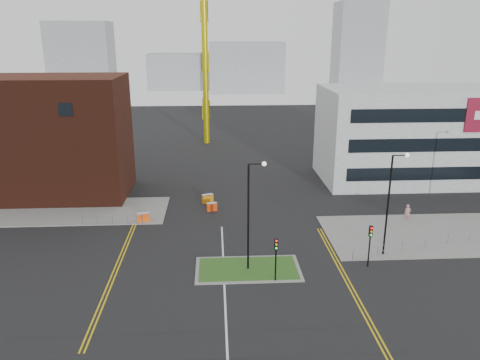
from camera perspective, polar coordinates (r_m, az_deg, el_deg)
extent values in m
plane|color=black|center=(32.23, -1.69, -17.68)|extent=(200.00, 200.00, 0.00)
cube|color=slate|center=(55.31, -23.57, -3.61)|extent=(28.00, 8.00, 0.12)
cube|color=slate|center=(49.78, 24.21, -5.98)|extent=(24.00, 10.00, 0.12)
cube|color=slate|center=(39.10, 0.98, -10.80)|extent=(8.60, 4.60, 0.08)
cube|color=#1F4E1A|center=(39.09, 0.98, -10.78)|extent=(8.00, 4.00, 0.12)
cube|color=#3E190F|center=(58.89, -22.44, 4.81)|extent=(18.00, 10.00, 14.00)
cube|color=black|center=(52.26, -20.51, 8.05)|extent=(1.40, 0.10, 1.40)
cube|color=#AAACAF|center=(65.32, 21.01, 5.20)|extent=(25.00, 12.00, 12.00)
cube|color=black|center=(60.83, 22.88, 0.74)|extent=(22.00, 0.10, 1.60)
cube|color=black|center=(60.00, 23.27, 3.94)|extent=(22.00, 0.10, 1.60)
cube|color=black|center=(59.37, 23.67, 7.23)|extent=(22.00, 0.10, 1.60)
cylinder|color=#C2B20B|center=(81.38, -4.36, 17.83)|extent=(1.00, 1.00, 38.35)
cylinder|color=black|center=(37.20, 1.02, -4.74)|extent=(0.16, 0.16, 9.00)
cylinder|color=black|center=(35.80, 2.01, 1.97)|extent=(1.20, 0.10, 0.10)
sphere|color=silver|center=(35.85, 2.97, 1.98)|extent=(0.36, 0.36, 0.36)
cylinder|color=black|center=(41.60, 17.56, -3.14)|extent=(0.16, 0.16, 9.00)
cylinder|color=black|center=(40.52, 18.93, 2.86)|extent=(1.20, 0.10, 0.10)
sphere|color=silver|center=(40.75, 19.72, 2.86)|extent=(0.36, 0.36, 0.36)
cylinder|color=black|center=(36.85, 4.37, -10.16)|extent=(0.12, 0.12, 3.00)
cube|color=black|center=(36.10, 4.43, -7.77)|extent=(0.28, 0.22, 0.90)
sphere|color=red|center=(35.85, 4.47, -7.42)|extent=(0.18, 0.18, 0.18)
sphere|color=orange|center=(35.98, 4.46, -7.86)|extent=(0.18, 0.18, 0.18)
sphere|color=#0CCC33|center=(36.11, 4.45, -8.29)|extent=(0.18, 0.18, 0.18)
cylinder|color=black|center=(40.35, 15.46, -8.23)|extent=(0.12, 0.12, 3.00)
cube|color=black|center=(39.66, 15.65, -6.01)|extent=(0.28, 0.22, 0.90)
sphere|color=red|center=(39.43, 15.75, -5.68)|extent=(0.18, 0.18, 0.18)
sphere|color=orange|center=(39.55, 15.71, -6.08)|extent=(0.18, 0.18, 0.18)
sphere|color=#0CCC33|center=(39.66, 15.68, -6.48)|extent=(0.18, 0.18, 0.18)
cylinder|color=gray|center=(48.82, -15.32, -4.21)|extent=(6.00, 0.04, 0.04)
cylinder|color=gray|center=(49.00, -15.28, -4.76)|extent=(6.00, 0.04, 0.04)
cylinder|color=gray|center=(49.73, -18.67, -4.74)|extent=(0.05, 0.05, 1.10)
cylinder|color=gray|center=(48.45, -11.80, -4.75)|extent=(0.05, 0.05, 1.10)
cylinder|color=gray|center=(46.70, 24.07, -6.17)|extent=(19.01, 5.04, 0.04)
cylinder|color=gray|center=(46.89, 24.00, -6.73)|extent=(19.01, 5.04, 0.04)
cylinder|color=gray|center=(41.31, 13.59, -8.91)|extent=(0.05, 0.05, 1.10)
cube|color=silver|center=(33.88, -1.78, -15.73)|extent=(0.15, 30.00, 0.01)
cube|color=gold|center=(41.68, -14.71, -9.59)|extent=(0.12, 24.00, 0.01)
cube|color=gold|center=(41.62, -14.30, -9.60)|extent=(0.12, 24.00, 0.01)
cube|color=gold|center=(38.62, 12.61, -11.71)|extent=(0.12, 20.00, 0.01)
cube|color=gold|center=(38.69, 13.05, -11.68)|extent=(0.12, 20.00, 0.01)
cube|color=gray|center=(151.78, -18.74, 13.69)|extent=(18.00, 12.00, 22.00)
cube|color=gray|center=(157.07, 0.76, 13.58)|extent=(24.00, 12.00, 16.00)
cube|color=gray|center=(158.13, 14.13, 15.28)|extent=(14.00, 12.00, 28.00)
cube|color=gray|center=(167.00, -5.82, 13.03)|extent=(30.00, 12.00, 12.00)
imported|color=tan|center=(51.18, 19.75, -3.80)|extent=(0.69, 0.48, 1.81)
cube|color=#FF570E|center=(48.98, -11.70, -4.54)|extent=(1.29, 0.61, 1.03)
cube|color=silver|center=(48.81, -11.73, -4.03)|extent=(1.29, 0.61, 0.12)
cube|color=orange|center=(53.49, -3.96, -2.29)|extent=(1.33, 0.81, 1.06)
cube|color=silver|center=(53.33, -3.98, -1.81)|extent=(1.33, 0.81, 0.13)
cube|color=red|center=(51.16, -3.45, -3.29)|extent=(1.18, 0.61, 0.93)
cube|color=silver|center=(51.01, -3.46, -2.85)|extent=(1.18, 0.61, 0.11)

